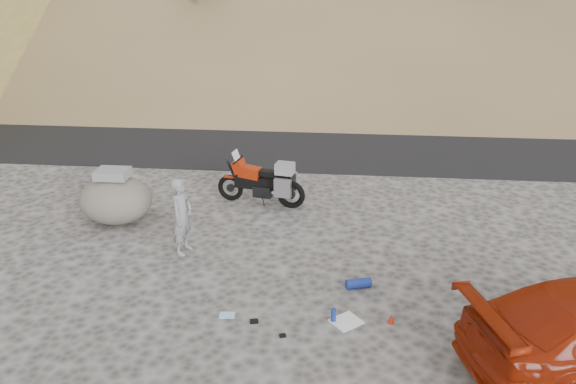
% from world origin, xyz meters
% --- Properties ---
extents(ground, '(140.00, 140.00, 0.00)m').
position_xyz_m(ground, '(0.00, 0.00, 0.00)').
color(ground, '#3D3B39').
rests_on(ground, ground).
extents(road, '(120.00, 7.00, 0.05)m').
position_xyz_m(road, '(0.00, 9.00, 0.00)').
color(road, black).
rests_on(road, ground).
extents(motorcycle, '(2.27, 0.91, 1.36)m').
position_xyz_m(motorcycle, '(0.04, 3.22, 0.58)').
color(motorcycle, black).
rests_on(motorcycle, ground).
extents(man, '(0.52, 0.67, 1.64)m').
position_xyz_m(man, '(-1.30, 0.59, 0.00)').
color(man, gray).
rests_on(man, ground).
extents(boulder, '(1.93, 1.74, 1.27)m').
position_xyz_m(boulder, '(-3.24, 1.90, 0.56)').
color(boulder, '#565249').
rests_on(boulder, ground).
extents(gear_white_cloth, '(0.64, 0.63, 0.02)m').
position_xyz_m(gear_white_cloth, '(2.07, -1.58, 0.01)').
color(gear_white_cloth, white).
rests_on(gear_white_cloth, ground).
extents(gear_blue_mat, '(0.50, 0.31, 0.19)m').
position_xyz_m(gear_blue_mat, '(2.29, -0.48, 0.09)').
color(gear_blue_mat, navy).
rests_on(gear_blue_mat, ground).
extents(gear_bottle, '(0.11, 0.11, 0.24)m').
position_xyz_m(gear_bottle, '(1.85, -1.58, 0.12)').
color(gear_bottle, navy).
rests_on(gear_bottle, ground).
extents(gear_funnel, '(0.16, 0.16, 0.16)m').
position_xyz_m(gear_funnel, '(2.81, -1.53, 0.08)').
color(gear_funnel, red).
rests_on(gear_funnel, ground).
extents(gear_glove_a, '(0.16, 0.13, 0.04)m').
position_xyz_m(gear_glove_a, '(0.52, -1.73, 0.02)').
color(gear_glove_a, black).
rests_on(gear_glove_a, ground).
extents(gear_glove_b, '(0.12, 0.11, 0.03)m').
position_xyz_m(gear_glove_b, '(1.04, -2.07, 0.02)').
color(gear_glove_b, black).
rests_on(gear_glove_b, ground).
extents(gear_blue_cloth, '(0.28, 0.22, 0.01)m').
position_xyz_m(gear_blue_cloth, '(0.03, -1.58, 0.01)').
color(gear_blue_cloth, '#9CD0F2').
rests_on(gear_blue_cloth, ground).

